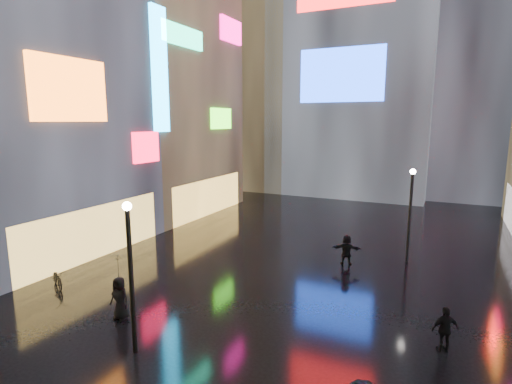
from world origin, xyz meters
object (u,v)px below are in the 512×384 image
Objects in this scene: bicycle at (58,278)px; lamp_far at (410,210)px; lamp_near at (131,269)px; pedestrian_3 at (445,329)px.

lamp_far is at bearing -26.77° from bicycle.
lamp_near is 1.00× the size of lamp_far.
bicycle is (-16.49, -2.01, -0.36)m from pedestrian_3.
lamp_far reaches higher than bicycle.
pedestrian_3 is at bearing -56.33° from bicycle.
lamp_near is 3.20× the size of bicycle.
lamp_far is at bearing -106.88° from pedestrian_3.
lamp_near reaches higher than bicycle.
lamp_far is (7.46, 13.33, 0.00)m from lamp_near.
bicycle is (-7.05, 2.58, -2.52)m from lamp_near.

